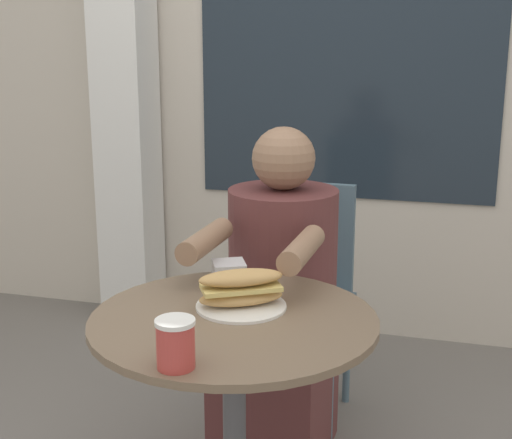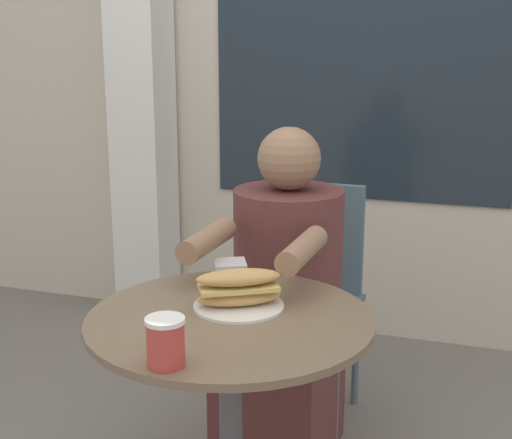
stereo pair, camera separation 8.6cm
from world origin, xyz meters
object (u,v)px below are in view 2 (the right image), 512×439
(sandwich_on_plate, at_px, (237,291))
(drink_cup, at_px, (166,342))
(cafe_table, at_px, (231,386))
(diner_chair, at_px, (311,279))
(seated_diner, at_px, (284,322))

(sandwich_on_plate, bearing_deg, drink_cup, -94.34)
(cafe_table, height_order, diner_chair, diner_chair)
(seated_diner, height_order, sandwich_on_plate, seated_diner)
(sandwich_on_plate, distance_m, drink_cup, 0.37)
(cafe_table, distance_m, drink_cup, 0.39)
(cafe_table, relative_size, sandwich_on_plate, 3.09)
(seated_diner, bearing_deg, drink_cup, 90.91)
(cafe_table, relative_size, drink_cup, 6.72)
(cafe_table, distance_m, diner_chair, 0.90)
(cafe_table, bearing_deg, drink_cup, -96.15)
(diner_chair, distance_m, drink_cup, 1.23)
(diner_chair, height_order, drink_cup, diner_chair)
(sandwich_on_plate, height_order, drink_cup, drink_cup)
(seated_diner, xyz_separation_m, sandwich_on_plate, (0.01, -0.49, 0.28))
(diner_chair, xyz_separation_m, seated_diner, (-0.00, -0.35, -0.04))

